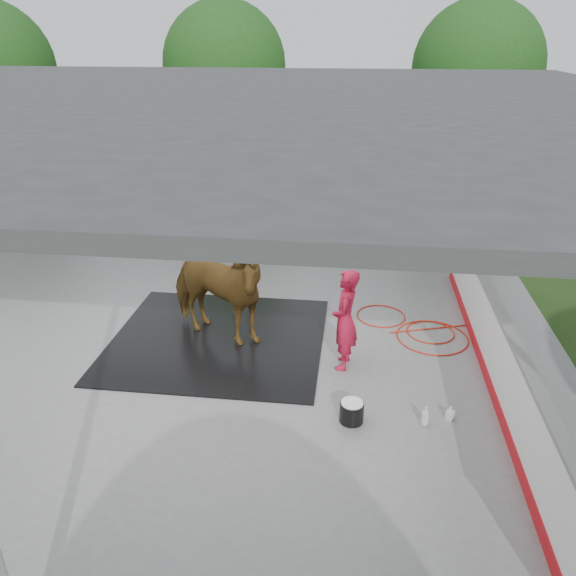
# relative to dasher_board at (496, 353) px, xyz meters

# --- Properties ---
(ground) EXTENTS (100.00, 100.00, 0.00)m
(ground) POSITION_rel_dasher_board_xyz_m (-4.60, 0.00, -0.59)
(ground) COLOR #1E3814
(concrete_slab) EXTENTS (12.00, 10.00, 0.05)m
(concrete_slab) POSITION_rel_dasher_board_xyz_m (-4.60, 0.00, -0.57)
(concrete_slab) COLOR slate
(concrete_slab) RESTS_ON ground
(pavilion_structure) EXTENTS (12.60, 10.60, 4.05)m
(pavilion_structure) POSITION_rel_dasher_board_xyz_m (-4.60, -0.00, 3.37)
(pavilion_structure) COLOR beige
(pavilion_structure) RESTS_ON ground
(dasher_board) EXTENTS (0.16, 8.00, 1.15)m
(dasher_board) POSITION_rel_dasher_board_xyz_m (0.00, 0.00, 0.00)
(dasher_board) COLOR #B60F17
(dasher_board) RESTS_ON concrete_slab
(tree_belt) EXTENTS (28.00, 28.00, 5.80)m
(tree_belt) POSITION_rel_dasher_board_xyz_m (-4.30, 0.90, 3.20)
(tree_belt) COLOR #382314
(tree_belt) RESTS_ON ground
(rubber_mat) EXTENTS (3.53, 3.31, 0.03)m
(rubber_mat) POSITION_rel_dasher_board_xyz_m (-4.33, 0.80, -0.53)
(rubber_mat) COLOR black
(rubber_mat) RESTS_ON concrete_slab
(horse) EXTENTS (2.26, 1.69, 1.73)m
(horse) POSITION_rel_dasher_board_xyz_m (-4.33, 0.80, 0.35)
(horse) COLOR brown
(horse) RESTS_ON rubber_mat
(handler) EXTENTS (0.44, 0.62, 1.61)m
(handler) POSITION_rel_dasher_board_xyz_m (-2.20, 0.25, 0.26)
(handler) COLOR red
(handler) RESTS_ON concrete_slab
(wash_bucket) EXTENTS (0.32, 0.32, 0.30)m
(wash_bucket) POSITION_rel_dasher_board_xyz_m (-2.04, -1.12, -0.39)
(wash_bucket) COLOR black
(wash_bucket) RESTS_ON concrete_slab
(soap_bottle_a) EXTENTS (0.11, 0.11, 0.27)m
(soap_bottle_a) POSITION_rel_dasher_board_xyz_m (-1.07, -1.07, -0.41)
(soap_bottle_a) COLOR silver
(soap_bottle_a) RESTS_ON concrete_slab
(soap_bottle_b) EXTENTS (0.13, 0.13, 0.20)m
(soap_bottle_b) POSITION_rel_dasher_board_xyz_m (-0.72, -0.91, -0.44)
(soap_bottle_b) COLOR #338CD8
(soap_bottle_b) RESTS_ON concrete_slab
(hose_coil) EXTENTS (2.00, 1.74, 0.02)m
(hose_coil) POSITION_rel_dasher_board_xyz_m (-0.94, 1.53, -0.53)
(hose_coil) COLOR red
(hose_coil) RESTS_ON concrete_slab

